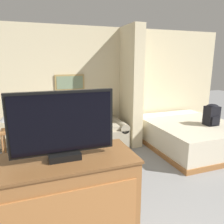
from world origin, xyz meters
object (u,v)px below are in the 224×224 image
object	(u,v)px
table_lamp	(9,117)
tv_dresser	(68,221)
backpack	(212,114)
couch	(75,135)
bed	(189,134)
coffee_table	(79,151)
tv	(63,126)

from	to	relation	value
table_lamp	tv_dresser	bearing A→B (deg)	-77.00
table_lamp	backpack	distance (m)	4.03
couch	bed	distance (m)	2.49
couch	coffee_table	size ratio (longest dim) A/B	3.67
bed	backpack	size ratio (longest dim) A/B	4.80
couch	coffee_table	bearing A→B (deg)	-95.81
table_lamp	tv_dresser	world-z (taller)	tv_dresser
couch	bed	world-z (taller)	couch
coffee_table	backpack	xyz separation A→B (m)	(2.75, -0.11, 0.45)
couch	backpack	bearing A→B (deg)	-20.95
coffee_table	backpack	bearing A→B (deg)	-2.28
coffee_table	backpack	world-z (taller)	backpack
couch	backpack	world-z (taller)	backpack
backpack	bed	bearing A→B (deg)	127.45
tv_dresser	tv	world-z (taller)	tv
bed	backpack	xyz separation A→B (m)	(0.26, -0.34, 0.51)
tv_dresser	tv	distance (m)	0.83
coffee_table	table_lamp	bearing A→B (deg)	140.58
couch	backpack	xyz separation A→B (m)	(2.66, -1.02, 0.47)
coffee_table	table_lamp	size ratio (longest dim) A/B	1.51
bed	table_lamp	bearing A→B (deg)	168.94
couch	coffee_table	world-z (taller)	couch
coffee_table	table_lamp	distance (m)	1.56
bed	tv	bearing A→B (deg)	-144.08
tv	bed	size ratio (longest dim) A/B	0.37
couch	table_lamp	world-z (taller)	table_lamp
couch	table_lamp	distance (m)	1.34
coffee_table	bed	size ratio (longest dim) A/B	0.28
couch	coffee_table	xyz separation A→B (m)	(-0.09, -0.91, 0.02)
tv	backpack	bearing A→B (deg)	29.30
tv	tv_dresser	bearing A→B (deg)	-90.00
couch	bed	bearing A→B (deg)	-15.79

